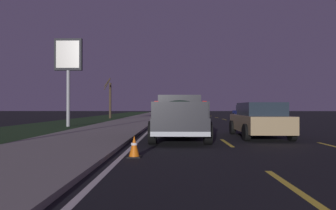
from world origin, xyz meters
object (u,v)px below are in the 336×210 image
Objects in this scene: bare_tree_far at (110,99)px; traffic_cone_near at (134,147)px; gas_price_sign at (68,61)px; pickup_truck at (179,116)px; sedan_blue at (246,113)px; sedan_tan at (259,120)px.

bare_tree_far reaches higher than traffic_cone_near.
traffic_cone_near is (-12.45, -6.23, -4.23)m from gas_price_sign.
pickup_truck is 1.12× the size of bare_tree_far.
sedan_blue and sedan_tan have the same top height.
gas_price_sign is (7.10, 11.10, 3.73)m from sedan_tan.
sedan_blue reaches higher than traffic_cone_near.
sedan_blue is 15.89m from bare_tree_far.
sedan_tan is 7.25m from traffic_cone_near.
traffic_cone_near is at bearing 159.55° from sedan_blue.
gas_price_sign is (7.80, 7.53, 3.53)m from pickup_truck.
pickup_truck is at bearing 158.33° from sedan_blue.
gas_price_sign is 14.55m from traffic_cone_near.
traffic_cone_near is (-4.65, 1.30, -0.70)m from pickup_truck.
gas_price_sign is 15.26m from bare_tree_far.
traffic_cone_near is at bearing -166.54° from bare_tree_far.
traffic_cone_near is (-5.36, 4.86, -0.50)m from sedan_tan.
bare_tree_far reaches higher than pickup_truck.
gas_price_sign is at bearing 57.40° from sedan_tan.
traffic_cone_near is at bearing 137.78° from sedan_tan.
traffic_cone_near is at bearing -153.41° from gas_price_sign.
traffic_cone_near is (-22.47, 8.38, -0.50)m from sedan_blue.
sedan_blue is 7.63× the size of traffic_cone_near.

